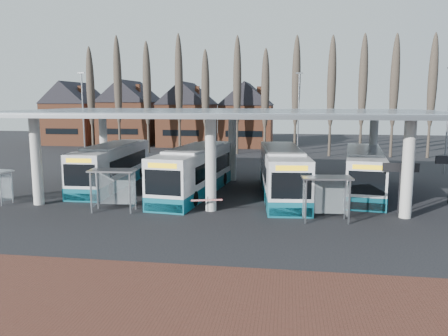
# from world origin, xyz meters

# --- Properties ---
(ground) EXTENTS (140.00, 140.00, 0.00)m
(ground) POSITION_xyz_m (0.00, 0.00, 0.00)
(ground) COLOR black
(ground) RESTS_ON ground
(brick_strip) EXTENTS (70.00, 10.00, 0.03)m
(brick_strip) POSITION_xyz_m (0.00, -12.00, 0.01)
(brick_strip) COLOR #4F2B1F
(brick_strip) RESTS_ON ground
(station_canopy) EXTENTS (32.00, 16.00, 6.34)m
(station_canopy) POSITION_xyz_m (0.00, 8.00, 5.68)
(station_canopy) COLOR beige
(station_canopy) RESTS_ON ground
(poplar_row) EXTENTS (45.10, 1.10, 14.50)m
(poplar_row) POSITION_xyz_m (0.00, 33.00, 8.78)
(poplar_row) COLOR #473D33
(poplar_row) RESTS_ON ground
(townhouse_row) EXTENTS (36.80, 10.30, 12.25)m
(townhouse_row) POSITION_xyz_m (-15.75, 44.00, 5.94)
(townhouse_row) COLOR brown
(townhouse_row) RESTS_ON ground
(lamp_post_a) EXTENTS (0.80, 0.16, 10.17)m
(lamp_post_a) POSITION_xyz_m (-18.00, 22.00, 5.34)
(lamp_post_a) COLOR slate
(lamp_post_a) RESTS_ON ground
(lamp_post_b) EXTENTS (0.80, 0.16, 10.17)m
(lamp_post_b) POSITION_xyz_m (6.00, 26.00, 5.34)
(lamp_post_b) COLOR slate
(lamp_post_b) RESTS_ON ground
(lamp_post_c) EXTENTS (0.80, 0.16, 10.17)m
(lamp_post_c) POSITION_xyz_m (20.00, 20.00, 5.34)
(lamp_post_c) COLOR slate
(lamp_post_c) RESTS_ON ground
(bus_0) EXTENTS (3.03, 12.53, 3.46)m
(bus_0) POSITION_xyz_m (-9.64, 9.77, 1.63)
(bus_0) COLOR white
(bus_0) RESTS_ON ground
(bus_1) EXTENTS (4.20, 13.16, 3.59)m
(bus_1) POSITION_xyz_m (-2.10, 7.75, 1.69)
(bus_1) COLOR white
(bus_1) RESTS_ON ground
(bus_2) EXTENTS (4.01, 13.17, 3.60)m
(bus_2) POSITION_xyz_m (4.47, 7.87, 1.70)
(bus_2) COLOR white
(bus_2) RESTS_ON ground
(bus_3) EXTENTS (4.24, 12.42, 3.38)m
(bus_3) POSITION_xyz_m (10.69, 9.71, 1.59)
(bus_3) COLOR white
(bus_3) RESTS_ON ground
(shelter_1) EXTENTS (3.02, 1.66, 2.72)m
(shelter_1) POSITION_xyz_m (-6.17, 1.59, 1.98)
(shelter_1) COLOR gray
(shelter_1) RESTS_ON ground
(shelter_2) EXTENTS (2.99, 1.68, 2.68)m
(shelter_2) POSITION_xyz_m (7.11, 1.11, 1.95)
(shelter_2) COLOR gray
(shelter_2) RESTS_ON ground
(info_sign_0) EXTENTS (2.18, 0.13, 3.24)m
(info_sign_0) POSITION_xyz_m (11.79, 3.28, 2.72)
(info_sign_0) COLOR black
(info_sign_0) RESTS_ON ground
(barrier) EXTENTS (1.93, 0.80, 0.99)m
(barrier) POSITION_xyz_m (-0.14, 1.87, 0.77)
(barrier) COLOR black
(barrier) RESTS_ON ground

